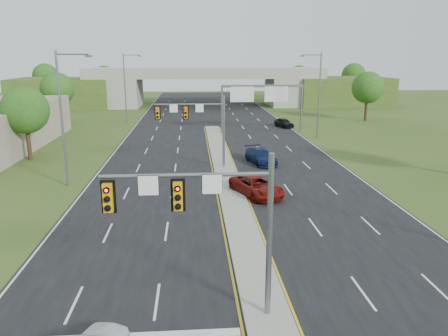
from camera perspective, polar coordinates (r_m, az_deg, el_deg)
name	(u,v)px	position (r m, az deg, el deg)	size (l,w,h in m)	color
ground	(267,316)	(19.38, 5.67, -18.71)	(240.00, 240.00, 0.00)	#394F1C
road	(218,147)	(52.13, -0.83, 2.74)	(24.00, 160.00, 0.02)	black
median	(225,172)	(40.46, 0.17, -0.57)	(2.00, 54.00, 0.16)	gray
lane_markings	(215,159)	(46.16, -1.13, 1.22)	(23.72, 160.00, 0.01)	gold
signal_mast_near	(213,212)	(16.95, -1.49, -5.76)	(6.62, 0.60, 7.00)	slate
signal_mast_far	(200,120)	(41.31, -3.18, 6.28)	(6.62, 0.60, 7.00)	slate
sign_gantry	(261,95)	(61.88, 4.87, 9.44)	(11.58, 0.44, 6.67)	slate
overpass	(205,89)	(96.26, -2.46, 10.24)	(80.00, 14.00, 8.10)	gray
lightpole_l_mid	(64,113)	(37.67, -20.20, 6.74)	(2.85, 0.25, 11.00)	slate
lightpole_l_far	(126,85)	(71.84, -12.67, 10.53)	(2.85, 0.25, 11.00)	slate
lightpole_r_far	(318,92)	(58.46, 12.16, 9.73)	(2.85, 0.25, 11.00)	slate
tree_l_near	(25,110)	(49.30, -24.55, 6.86)	(4.80, 4.80, 7.60)	#382316
tree_l_mid	(57,89)	(74.18, -20.96, 9.58)	(5.20, 5.20, 8.12)	#382316
tree_r_mid	(368,88)	(76.82, 18.25, 9.94)	(5.20, 5.20, 8.12)	#382316
tree_back_a	(45,76)	(115.50, -22.29, 11.04)	(6.00, 6.00, 8.85)	#382316
tree_back_b	(105,77)	(112.06, -15.32, 11.35)	(5.60, 5.60, 8.32)	#382316
tree_back_c	(299,77)	(113.34, 9.77, 11.67)	(5.60, 5.60, 8.32)	#382316
tree_back_d	(354,75)	(117.45, 16.56, 11.54)	(6.00, 6.00, 8.85)	#382316
car_far_a	(256,186)	(33.99, 4.26, -2.39)	(2.45, 5.31, 1.48)	#650E0A
car_far_b	(261,156)	(44.21, 4.82, 1.55)	(2.06, 5.08, 1.47)	#0A1641
car_far_c	(284,123)	(67.53, 7.84, 5.89)	(1.60, 3.98, 1.36)	black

